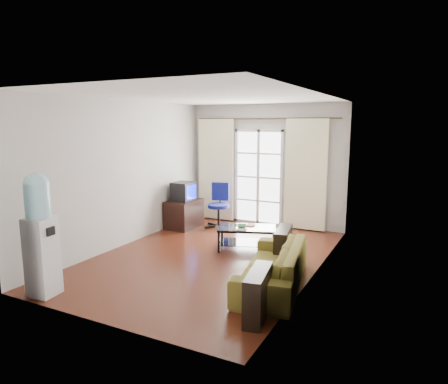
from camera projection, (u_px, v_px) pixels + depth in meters
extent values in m
plane|color=#532313|center=(210.00, 257.00, 6.89)|extent=(5.20, 5.20, 0.00)
plane|color=white|center=(209.00, 97.00, 6.43)|extent=(5.20, 5.20, 0.00)
cube|color=beige|center=(266.00, 165.00, 8.94)|extent=(3.60, 0.02, 2.70)
cube|color=beige|center=(95.00, 209.00, 4.37)|extent=(3.60, 0.02, 2.70)
cube|color=beige|center=(126.00, 174.00, 7.46)|extent=(0.02, 5.20, 2.70)
cube|color=beige|center=(317.00, 187.00, 5.86)|extent=(0.02, 5.20, 2.70)
cube|color=white|center=(259.00, 177.00, 9.02)|extent=(1.01, 0.02, 2.04)
cube|color=white|center=(258.00, 177.00, 9.00)|extent=(1.16, 0.06, 2.15)
cylinder|color=#4C3F2D|center=(265.00, 119.00, 8.68)|extent=(3.30, 0.04, 0.04)
cube|color=#FFFDCD|center=(216.00, 170.00, 9.40)|extent=(0.90, 0.07, 2.35)
cube|color=#FFFDCD|center=(306.00, 175.00, 8.44)|extent=(0.90, 0.07, 2.35)
cube|color=gray|center=(298.00, 214.00, 8.67)|extent=(0.64, 0.12, 0.64)
imported|color=brown|center=(273.00, 265.00, 5.65)|extent=(2.26, 1.47, 0.58)
cube|color=silver|center=(247.00, 227.00, 7.24)|extent=(1.17, 0.92, 0.01)
cube|color=black|center=(247.00, 242.00, 7.29)|extent=(1.10, 0.84, 0.01)
cube|color=black|center=(219.00, 242.00, 7.07)|extent=(0.05, 0.05, 0.41)
cube|color=black|center=(274.00, 243.00, 6.97)|extent=(0.05, 0.05, 0.41)
cube|color=black|center=(222.00, 234.00, 7.59)|extent=(0.05, 0.05, 0.41)
cube|color=black|center=(274.00, 235.00, 7.49)|extent=(0.05, 0.05, 0.41)
imported|color=#37985B|center=(242.00, 226.00, 7.20)|extent=(0.28, 0.28, 0.05)
imported|color=maroon|center=(246.00, 225.00, 7.37)|extent=(0.23, 0.27, 0.02)
cube|color=black|center=(240.00, 225.00, 7.37)|extent=(0.17, 0.07, 0.02)
cube|color=black|center=(184.00, 214.00, 8.82)|extent=(0.56, 0.83, 0.61)
cube|color=black|center=(183.00, 191.00, 8.69)|extent=(0.42, 0.46, 0.41)
cube|color=#0C19E5|center=(191.00, 192.00, 8.59)|extent=(0.03, 0.35, 0.30)
cube|color=black|center=(177.00, 191.00, 8.77)|extent=(0.13, 0.31, 0.27)
cylinder|color=black|center=(219.00, 216.00, 8.83)|extent=(0.05, 0.05, 0.49)
cylinder|color=navy|center=(219.00, 206.00, 8.79)|extent=(0.47, 0.47, 0.07)
cube|color=navy|center=(220.00, 191.00, 8.95)|extent=(0.38, 0.16, 0.41)
cube|color=silver|center=(42.00, 257.00, 5.29)|extent=(0.37, 0.37, 1.06)
cylinder|color=#9FE2F6|center=(38.00, 202.00, 5.16)|extent=(0.32, 0.32, 0.43)
sphere|color=#9FE2F6|center=(36.00, 185.00, 5.12)|extent=(0.32, 0.32, 0.32)
cube|color=black|center=(50.00, 231.00, 5.17)|extent=(0.06, 0.14, 0.11)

